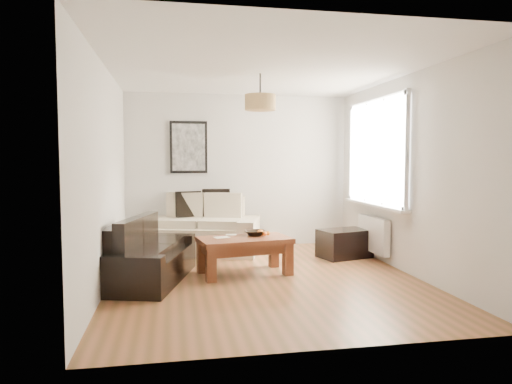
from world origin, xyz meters
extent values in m
plane|color=brown|center=(0.00, 0.00, 0.00)|extent=(4.50, 4.50, 0.00)
cube|color=white|center=(1.82, 0.80, 0.38)|extent=(0.10, 0.90, 0.52)
cylinder|color=tan|center=(0.00, 0.30, 2.23)|extent=(0.40, 0.40, 0.20)
cube|color=black|center=(1.45, 1.01, 0.21)|extent=(0.85, 0.67, 0.43)
cube|color=black|center=(-0.87, 1.99, 0.76)|extent=(0.43, 0.19, 0.42)
cube|color=black|center=(-0.42, 1.99, 0.78)|extent=(0.46, 0.15, 0.45)
imported|color=black|center=(-0.05, 0.41, 0.51)|extent=(0.28, 0.28, 0.07)
sphere|color=orange|center=(0.06, 0.27, 0.52)|extent=(0.07, 0.07, 0.06)
sphere|color=orange|center=(0.11, 0.32, 0.52)|extent=(0.07, 0.07, 0.06)
sphere|color=orange|center=(0.02, 0.38, 0.52)|extent=(0.11, 0.11, 0.09)
cube|color=white|center=(-0.51, 0.32, 0.48)|extent=(0.22, 0.18, 0.01)
camera|label=1|loc=(-1.14, -5.65, 1.49)|focal=32.59mm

